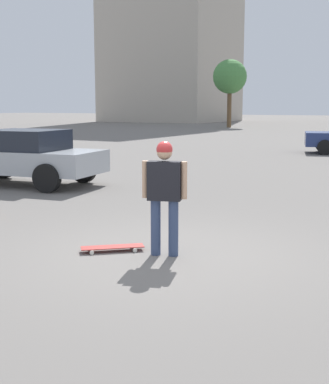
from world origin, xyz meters
name	(u,v)px	position (x,y,z in m)	size (l,w,h in m)	color
ground_plane	(164,255)	(0.00, 0.00, 0.00)	(220.00, 220.00, 0.00)	slate
person	(164,188)	(0.00, 0.00, 0.96)	(0.34, 0.61, 1.62)	#38476B
skateboard	(113,247)	(-0.20, 0.76, 0.06)	(0.77, 0.83, 0.07)	#A5332D
car_parked_near	(23,156)	(4.02, 6.67, 0.77)	(2.55, 4.51, 1.47)	#ADB2B7
tree_distant	(230,77)	(41.84, 16.97, 4.77)	(3.25, 3.25, 6.45)	brown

